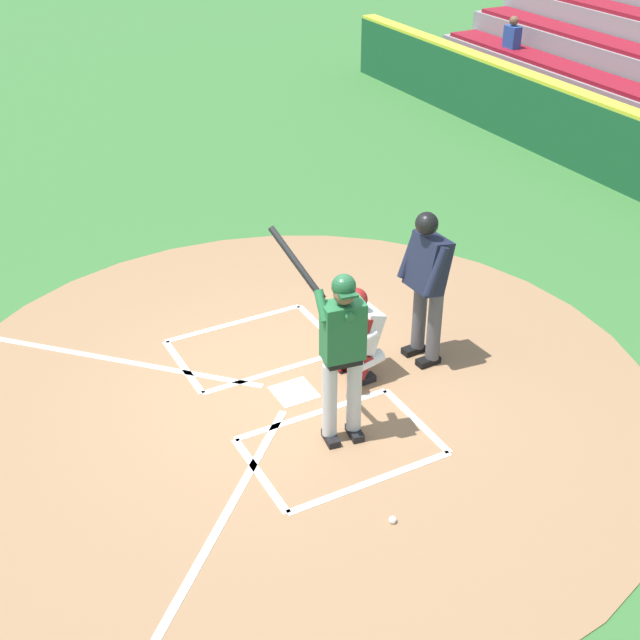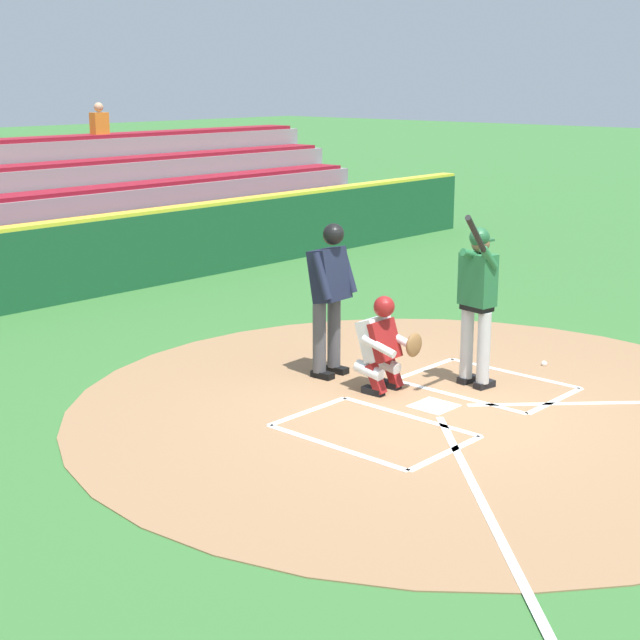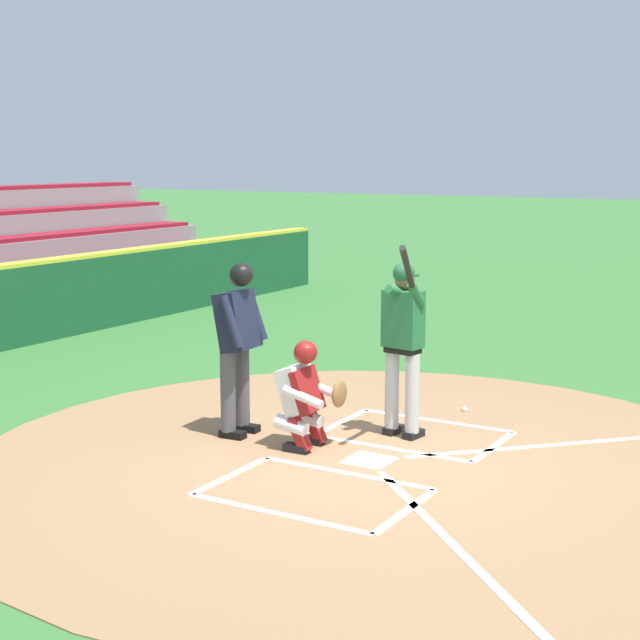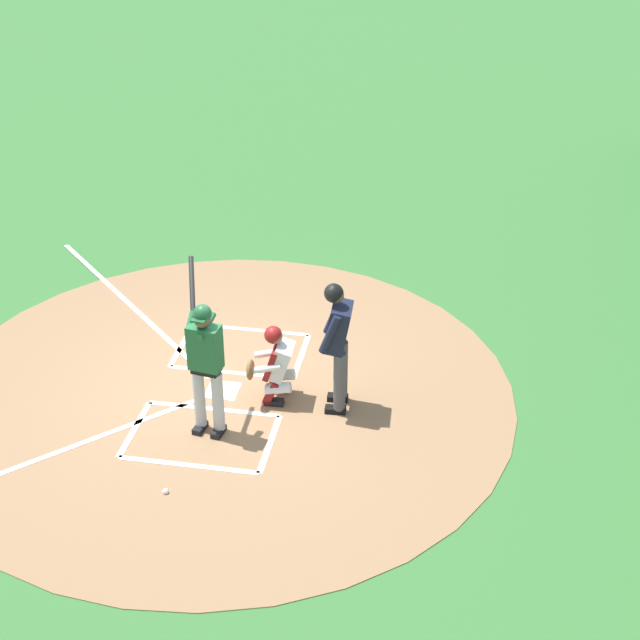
{
  "view_description": "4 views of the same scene",
  "coord_description": "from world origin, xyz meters",
  "px_view_note": "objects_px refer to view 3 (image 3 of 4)",
  "views": [
    {
      "loc": [
        -6.89,
        3.37,
        5.56
      ],
      "look_at": [
        0.06,
        -0.36,
        0.8
      ],
      "focal_mm": 48.24,
      "sensor_mm": 36.0,
      "label": 1
    },
    {
      "loc": [
        8.35,
        5.87,
        3.5
      ],
      "look_at": [
        0.38,
        -1.34,
        0.83
      ],
      "focal_mm": 54.77,
      "sensor_mm": 36.0,
      "label": 2
    },
    {
      "loc": [
        8.04,
        4.16,
        2.95
      ],
      "look_at": [
        -0.51,
        -0.86,
        1.26
      ],
      "focal_mm": 54.03,
      "sensor_mm": 36.0,
      "label": 3
    },
    {
      "loc": [
        -10.58,
        -3.22,
        7.56
      ],
      "look_at": [
        0.56,
        -1.26,
        0.94
      ],
      "focal_mm": 54.19,
      "sensor_mm": 36.0,
      "label": 4
    }
  ],
  "objects_px": {
    "plate_umpire": "(238,337)",
    "baseball": "(464,409)",
    "catcher": "(305,392)",
    "batter": "(403,336)"
  },
  "relations": [
    {
      "from": "catcher",
      "to": "plate_umpire",
      "type": "bearing_deg",
      "value": -92.74
    },
    {
      "from": "plate_umpire",
      "to": "baseball",
      "type": "xyz_separation_m",
      "value": [
        -2.1,
        1.72,
        -1.04
      ]
    },
    {
      "from": "batter",
      "to": "plate_umpire",
      "type": "xyz_separation_m",
      "value": [
        0.81,
        -1.54,
        -0.02
      ]
    },
    {
      "from": "batter",
      "to": "baseball",
      "type": "bearing_deg",
      "value": 171.88
    },
    {
      "from": "batter",
      "to": "baseball",
      "type": "height_order",
      "value": "batter"
    },
    {
      "from": "batter",
      "to": "catcher",
      "type": "bearing_deg",
      "value": -39.12
    },
    {
      "from": "plate_umpire",
      "to": "baseball",
      "type": "bearing_deg",
      "value": 140.68
    },
    {
      "from": "catcher",
      "to": "plate_umpire",
      "type": "xyz_separation_m",
      "value": [
        -0.04,
        -0.85,
        0.49
      ]
    },
    {
      "from": "catcher",
      "to": "baseball",
      "type": "xyz_separation_m",
      "value": [
        -2.14,
        0.87,
        -0.55
      ]
    },
    {
      "from": "plate_umpire",
      "to": "batter",
      "type": "bearing_deg",
      "value": 117.68
    }
  ]
}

